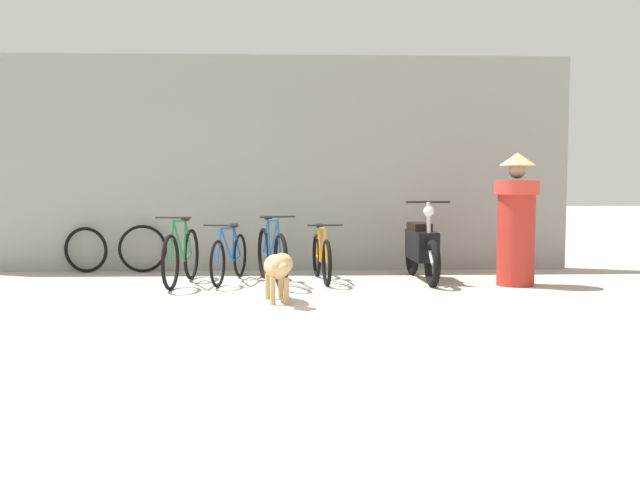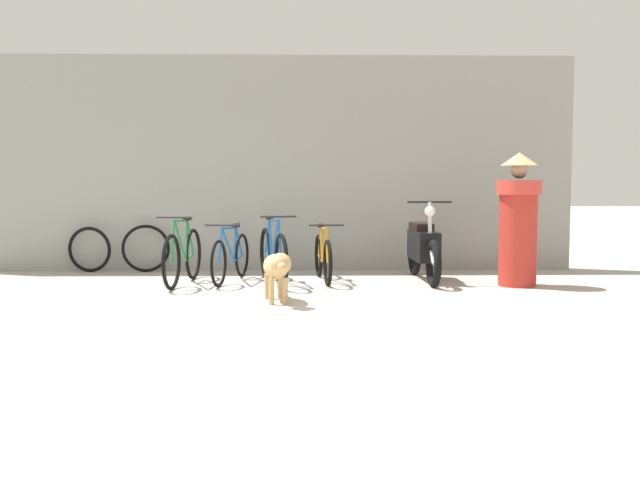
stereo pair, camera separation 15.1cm
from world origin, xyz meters
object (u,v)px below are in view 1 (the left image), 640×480
object	(u,v)px
bicycle_3	(322,257)
person_in_robes	(516,219)
motorcycle	(422,248)
stray_dog	(278,267)
spare_tire_right	(143,249)
spare_tire_left	(86,250)
bicycle_1	(229,257)
bicycle_2	(272,255)
bicycle_0	(181,256)

from	to	relation	value
bicycle_3	person_in_robes	bearing A→B (deg)	73.02
motorcycle	stray_dog	size ratio (longest dim) A/B	1.67
spare_tire_right	motorcycle	bearing A→B (deg)	-14.77
bicycle_3	stray_dog	size ratio (longest dim) A/B	1.39
bicycle_3	person_in_robes	xyz separation A→B (m)	(2.49, -0.50, 0.54)
motorcycle	spare_tire_left	xyz separation A→B (m)	(-4.78, 1.05, -0.11)
motorcycle	stray_dog	bearing A→B (deg)	-49.89
stray_dog	spare_tire_left	xyz separation A→B (m)	(-2.86, 2.81, -0.06)
bicycle_1	bicycle_2	distance (m)	0.60
bicycle_1	stray_dog	size ratio (longest dim) A/B	1.47
bicycle_1	bicycle_2	size ratio (longest dim) A/B	0.94
bicycle_1	spare_tire_right	size ratio (longest dim) A/B	2.35
spare_tire_left	bicycle_0	bearing A→B (deg)	-39.95
motorcycle	person_in_robes	world-z (taller)	person_in_robes
bicycle_1	person_in_robes	distance (m)	3.80
bicycle_3	spare_tire_right	xyz separation A→B (m)	(-2.59, 1.04, 0.03)
bicycle_0	bicycle_2	size ratio (longest dim) A/B	0.97
spare_tire_right	stray_dog	bearing A→B (deg)	-54.05
person_in_robes	spare_tire_left	world-z (taller)	person_in_robes
person_in_robes	spare_tire_right	xyz separation A→B (m)	(-5.09, 1.54, -0.51)
bicycle_2	person_in_robes	size ratio (longest dim) A/B	1.02
spare_tire_right	person_in_robes	bearing A→B (deg)	-16.83
bicycle_0	bicycle_1	world-z (taller)	bicycle_0
bicycle_3	spare_tire_right	world-z (taller)	bicycle_3
spare_tire_left	person_in_robes	bearing A→B (deg)	-14.62
motorcycle	stray_dog	xyz separation A→B (m)	(-1.92, -1.76, -0.05)
bicycle_1	motorcycle	distance (m)	2.60
bicycle_0	person_in_robes	world-z (taller)	person_in_robes
stray_dog	spare_tire_right	world-z (taller)	spare_tire_right
bicycle_2	motorcycle	world-z (taller)	motorcycle
bicycle_3	motorcycle	xyz separation A→B (m)	(1.36, 0.00, 0.12)
bicycle_0	bicycle_1	size ratio (longest dim) A/B	1.03
motorcycle	bicycle_0	bearing A→B (deg)	-87.43
bicycle_0	spare_tire_right	size ratio (longest dim) A/B	2.40
bicycle_0	bicycle_3	world-z (taller)	bicycle_0
motorcycle	bicycle_2	bearing A→B (deg)	-87.17
bicycle_3	motorcycle	size ratio (longest dim) A/B	0.83
bicycle_1	spare_tire_left	xyz separation A→B (m)	(-2.19, 1.06, 0.00)
bicycle_0	bicycle_3	size ratio (longest dim) A/B	1.09
bicycle_0	bicycle_2	distance (m)	1.17
bicycle_3	stray_dog	world-z (taller)	bicycle_3
bicycle_0	motorcycle	distance (m)	3.21
bicycle_3	stray_dog	xyz separation A→B (m)	(-0.56, -1.76, 0.07)
stray_dog	spare_tire_right	size ratio (longest dim) A/B	1.59
motorcycle	person_in_robes	size ratio (longest dim) A/B	1.09
motorcycle	spare_tire_right	xyz separation A→B (m)	(-3.95, 1.04, -0.09)
spare_tire_left	spare_tire_right	bearing A→B (deg)	-0.30
bicycle_2	spare_tire_left	xyz separation A→B (m)	(-2.76, 1.23, -0.03)
bicycle_1	spare_tire_left	size ratio (longest dim) A/B	2.44
bicycle_3	motorcycle	distance (m)	1.36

